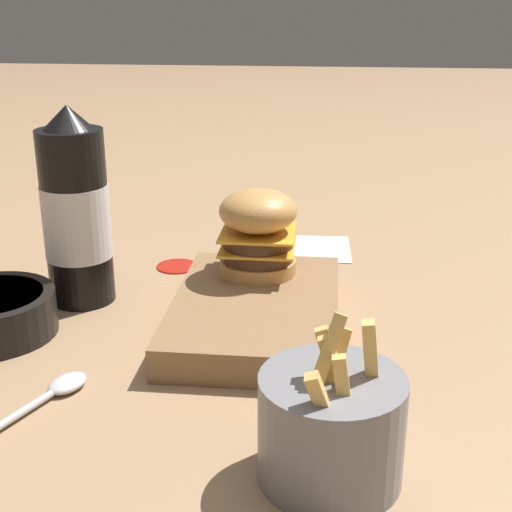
% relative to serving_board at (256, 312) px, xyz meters
% --- Properties ---
extents(ground_plane, '(6.00, 6.00, 0.00)m').
position_rel_serving_board_xyz_m(ground_plane, '(0.04, -0.07, -0.02)').
color(ground_plane, '#9E7A56').
extents(serving_board, '(0.28, 0.19, 0.04)m').
position_rel_serving_board_xyz_m(serving_board, '(0.00, 0.00, 0.00)').
color(serving_board, olive).
rests_on(serving_board, ground_plane).
extents(burger, '(0.09, 0.09, 0.10)m').
position_rel_serving_board_xyz_m(burger, '(0.08, 0.01, 0.07)').
color(burger, tan).
rests_on(burger, serving_board).
extents(ketchup_bottle, '(0.08, 0.08, 0.24)m').
position_rel_serving_board_xyz_m(ketchup_bottle, '(0.05, 0.22, 0.09)').
color(ketchup_bottle, black).
rests_on(ketchup_bottle, ground_plane).
extents(fries_basket, '(0.11, 0.11, 0.14)m').
position_rel_serving_board_xyz_m(fries_basket, '(-0.26, -0.09, 0.03)').
color(fries_basket, slate).
rests_on(fries_basket, ground_plane).
extents(spoon, '(0.16, 0.08, 0.01)m').
position_rel_serving_board_xyz_m(spoon, '(-0.18, 0.18, -0.01)').
color(spoon, silver).
rests_on(spoon, ground_plane).
extents(ketchup_puddle, '(0.06, 0.06, 0.00)m').
position_rel_serving_board_xyz_m(ketchup_puddle, '(0.18, 0.13, -0.02)').
color(ketchup_puddle, '#B21E14').
rests_on(ketchup_puddle, ground_plane).
extents(parchment_square, '(0.12, 0.12, 0.00)m').
position_rel_serving_board_xyz_m(parchment_square, '(0.27, -0.05, -0.02)').
color(parchment_square, beige).
rests_on(parchment_square, ground_plane).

